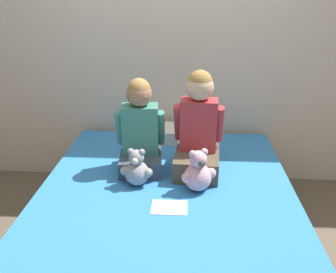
{
  "coord_description": "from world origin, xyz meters",
  "views": [
    {
      "loc": [
        0.12,
        -1.98,
        1.65
      ],
      "look_at": [
        0.0,
        0.17,
        0.74
      ],
      "focal_mm": 38.0,
      "sensor_mm": 36.0,
      "label": 1
    }
  ],
  "objects_px": {
    "teddy_bear_held_by_right_child": "(198,173)",
    "teddy_bear_held_by_left_child": "(137,170)",
    "bed": "(167,217)",
    "child_on_right": "(198,131)",
    "pillow_at_headboard": "(172,133)",
    "child_on_left": "(140,131)",
    "sign_card": "(169,207)"
  },
  "relations": [
    {
      "from": "pillow_at_headboard",
      "to": "sign_card",
      "type": "relative_size",
      "value": 2.55
    },
    {
      "from": "child_on_right",
      "to": "teddy_bear_held_by_right_child",
      "type": "bearing_deg",
      "value": -85.91
    },
    {
      "from": "child_on_right",
      "to": "pillow_at_headboard",
      "type": "distance_m",
      "value": 0.6
    },
    {
      "from": "teddy_bear_held_by_left_child",
      "to": "sign_card",
      "type": "xyz_separation_m",
      "value": [
        0.22,
        -0.26,
        -0.1
      ]
    },
    {
      "from": "child_on_right",
      "to": "pillow_at_headboard",
      "type": "relative_size",
      "value": 1.31
    },
    {
      "from": "pillow_at_headboard",
      "to": "teddy_bear_held_by_left_child",
      "type": "bearing_deg",
      "value": -104.38
    },
    {
      "from": "child_on_left",
      "to": "child_on_right",
      "type": "xyz_separation_m",
      "value": [
        0.39,
        0.0,
        0.0
      ]
    },
    {
      "from": "child_on_left",
      "to": "pillow_at_headboard",
      "type": "height_order",
      "value": "child_on_left"
    },
    {
      "from": "bed",
      "to": "child_on_right",
      "type": "distance_m",
      "value": 0.61
    },
    {
      "from": "child_on_right",
      "to": "teddy_bear_held_by_right_child",
      "type": "relative_size",
      "value": 2.52
    },
    {
      "from": "pillow_at_headboard",
      "to": "child_on_left",
      "type": "bearing_deg",
      "value": -110.49
    },
    {
      "from": "bed",
      "to": "teddy_bear_held_by_right_child",
      "type": "height_order",
      "value": "teddy_bear_held_by_right_child"
    },
    {
      "from": "bed",
      "to": "teddy_bear_held_by_right_child",
      "type": "xyz_separation_m",
      "value": [
        0.2,
        -0.02,
        0.35
      ]
    },
    {
      "from": "teddy_bear_held_by_left_child",
      "to": "teddy_bear_held_by_right_child",
      "type": "xyz_separation_m",
      "value": [
        0.39,
        -0.04,
        0.01
      ]
    },
    {
      "from": "teddy_bear_held_by_left_child",
      "to": "pillow_at_headboard",
      "type": "distance_m",
      "value": 0.78
    },
    {
      "from": "child_on_left",
      "to": "sign_card",
      "type": "bearing_deg",
      "value": -69.75
    },
    {
      "from": "pillow_at_headboard",
      "to": "sign_card",
      "type": "bearing_deg",
      "value": -88.23
    },
    {
      "from": "teddy_bear_held_by_right_child",
      "to": "pillow_at_headboard",
      "type": "xyz_separation_m",
      "value": [
        -0.2,
        0.79,
        -0.06
      ]
    },
    {
      "from": "teddy_bear_held_by_left_child",
      "to": "sign_card",
      "type": "height_order",
      "value": "teddy_bear_held_by_left_child"
    },
    {
      "from": "teddy_bear_held_by_right_child",
      "to": "teddy_bear_held_by_left_child",
      "type": "bearing_deg",
      "value": 148.77
    },
    {
      "from": "child_on_left",
      "to": "teddy_bear_held_by_right_child",
      "type": "height_order",
      "value": "child_on_left"
    },
    {
      "from": "child_on_right",
      "to": "sign_card",
      "type": "relative_size",
      "value": 3.33
    },
    {
      "from": "bed",
      "to": "child_on_right",
      "type": "bearing_deg",
      "value": 51.9
    },
    {
      "from": "child_on_left",
      "to": "child_on_right",
      "type": "distance_m",
      "value": 0.39
    },
    {
      "from": "child_on_right",
      "to": "teddy_bear_held_by_left_child",
      "type": "relative_size",
      "value": 2.77
    },
    {
      "from": "child_on_left",
      "to": "teddy_bear_held_by_left_child",
      "type": "bearing_deg",
      "value": -94.03
    },
    {
      "from": "teddy_bear_held_by_right_child",
      "to": "child_on_right",
      "type": "bearing_deg",
      "value": 64.74
    },
    {
      "from": "child_on_right",
      "to": "sign_card",
      "type": "height_order",
      "value": "child_on_right"
    },
    {
      "from": "teddy_bear_held_by_left_child",
      "to": "child_on_right",
      "type": "bearing_deg",
      "value": 35.56
    },
    {
      "from": "teddy_bear_held_by_left_child",
      "to": "pillow_at_headboard",
      "type": "height_order",
      "value": "teddy_bear_held_by_left_child"
    },
    {
      "from": "child_on_left",
      "to": "teddy_bear_held_by_right_child",
      "type": "relative_size",
      "value": 2.32
    },
    {
      "from": "bed",
      "to": "teddy_bear_held_by_left_child",
      "type": "relative_size",
      "value": 7.45
    }
  ]
}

